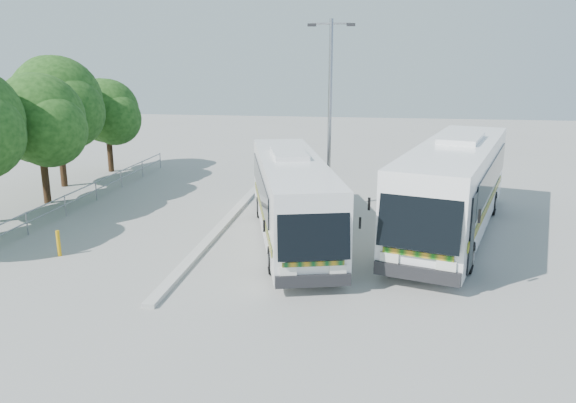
% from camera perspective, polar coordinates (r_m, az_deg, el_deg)
% --- Properties ---
extents(ground, '(100.00, 100.00, 0.00)m').
position_cam_1_polar(ground, '(22.01, -2.49, -4.64)').
color(ground, gray).
rests_on(ground, ground).
extents(kerb_divider, '(0.40, 16.00, 0.15)m').
position_cam_1_polar(kerb_divider, '(24.35, -6.91, -2.66)').
color(kerb_divider, '#B2B2AD').
rests_on(kerb_divider, ground).
extents(railing, '(0.06, 22.00, 1.00)m').
position_cam_1_polar(railing, '(28.90, -20.75, 0.58)').
color(railing, gray).
rests_on(railing, ground).
extents(tree_far_c, '(4.97, 4.69, 6.49)m').
position_cam_1_polar(tree_far_c, '(30.35, -23.87, 7.67)').
color(tree_far_c, '#382314').
rests_on(tree_far_c, ground).
extents(tree_far_d, '(5.62, 5.30, 7.33)m').
position_cam_1_polar(tree_far_d, '(34.07, -22.36, 9.37)').
color(tree_far_d, '#382314').
rests_on(tree_far_d, ground).
extents(tree_far_e, '(4.54, 4.28, 5.92)m').
position_cam_1_polar(tree_far_e, '(37.76, -17.84, 8.72)').
color(tree_far_e, '#382314').
rests_on(tree_far_e, ground).
extents(coach_main, '(5.29, 12.00, 3.27)m').
position_cam_1_polar(coach_main, '(22.48, 0.38, 0.56)').
color(coach_main, silver).
rests_on(coach_main, ground).
extents(coach_adjacent, '(6.39, 13.81, 3.78)m').
position_cam_1_polar(coach_adjacent, '(24.10, 16.51, 1.57)').
color(coach_adjacent, white).
rests_on(coach_adjacent, ground).
extents(lamppost, '(2.17, 0.25, 8.91)m').
position_cam_1_polar(lamppost, '(26.90, 4.27, 9.54)').
color(lamppost, '#919399').
rests_on(lamppost, ground).
extents(bollard, '(0.14, 0.14, 0.99)m').
position_cam_1_polar(bollard, '(22.53, -22.28, -3.96)').
color(bollard, '#CF950C').
rests_on(bollard, ground).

